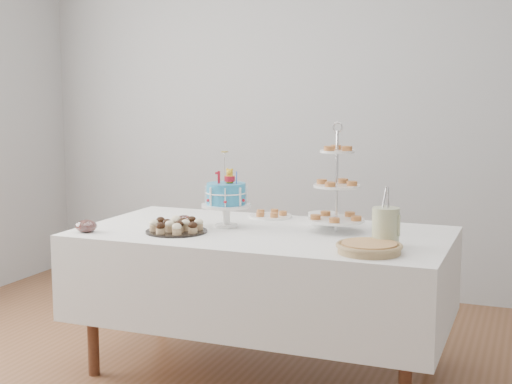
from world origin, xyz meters
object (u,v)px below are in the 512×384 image
at_px(table, 263,273).
at_px(plate_stack, 323,219).
at_px(jam_bowl_b, 184,221).
at_px(cupcake_tray, 176,226).
at_px(utensil_pitcher, 386,226).
at_px(birthday_cake, 226,207).
at_px(jam_bowl_a, 86,226).
at_px(pastry_plate, 270,215).
at_px(pie, 369,247).
at_px(tiered_stand, 337,187).

height_order(table, plate_stack, plate_stack).
bearing_deg(jam_bowl_b, cupcake_tray, -74.03).
distance_m(plate_stack, utensil_pitcher, 0.63).
bearing_deg(birthday_cake, utensil_pitcher, -33.03).
distance_m(cupcake_tray, jam_bowl_a, 0.47).
bearing_deg(birthday_cake, plate_stack, 8.58).
bearing_deg(cupcake_tray, pastry_plate, 63.97).
bearing_deg(pie, pastry_plate, 136.02).
height_order(birthday_cake, cupcake_tray, birthday_cake).
bearing_deg(cupcake_tray, jam_bowl_b, 105.97).
bearing_deg(jam_bowl_a, birthday_cake, 32.84).
height_order(cupcake_tray, jam_bowl_a, cupcake_tray).
xyz_separation_m(pastry_plate, jam_bowl_a, (-0.73, -0.77, 0.01)).
bearing_deg(utensil_pitcher, jam_bowl_a, -158.34).
bearing_deg(pie, cupcake_tray, 173.85).
height_order(birthday_cake, plate_stack, birthday_cake).
xyz_separation_m(cupcake_tray, tiered_stand, (0.77, 0.32, 0.20)).
distance_m(table, jam_bowl_b, 0.52).
height_order(pastry_plate, jam_bowl_b, jam_bowl_b).
relative_size(plate_stack, utensil_pitcher, 0.59).
bearing_deg(table, birthday_cake, 172.77).
xyz_separation_m(birthday_cake, cupcake_tray, (-0.18, -0.23, -0.08)).
xyz_separation_m(pie, jam_bowl_a, (-1.47, -0.06, 0.00)).
height_order(pie, utensil_pitcher, utensil_pitcher).
height_order(tiered_stand, jam_bowl_a, tiered_stand).
distance_m(birthday_cake, pie, 0.92).
distance_m(tiered_stand, plate_stack, 0.30).
xyz_separation_m(birthday_cake, jam_bowl_a, (-0.62, -0.40, -0.08)).
xyz_separation_m(table, tiered_stand, (0.36, 0.11, 0.46)).
height_order(pie, jam_bowl_a, jam_bowl_a).
height_order(table, pie, pie).
xyz_separation_m(table, cupcake_tray, (-0.40, -0.20, 0.26)).
bearing_deg(jam_bowl_b, birthday_cake, 12.67).
height_order(birthday_cake, pie, birthday_cake).
distance_m(cupcake_tray, jam_bowl_b, 0.19).
relative_size(birthday_cake, tiered_stand, 0.71).
relative_size(tiered_stand, pastry_plate, 2.30).
relative_size(plate_stack, jam_bowl_a, 1.51).
height_order(plate_stack, jam_bowl_b, plate_stack).
distance_m(pie, pastry_plate, 1.03).
xyz_separation_m(cupcake_tray, jam_bowl_a, (-0.44, -0.17, -0.00)).
relative_size(birthday_cake, cupcake_tray, 1.28).
height_order(pastry_plate, jam_bowl_a, jam_bowl_a).
bearing_deg(jam_bowl_a, pie, 2.17).
xyz_separation_m(plate_stack, jam_bowl_b, (-0.70, -0.32, -0.00)).
xyz_separation_m(pie, utensil_pitcher, (0.04, 0.15, 0.07)).
bearing_deg(utensil_pitcher, birthday_cake, -178.08).
distance_m(table, birthday_cake, 0.41).
bearing_deg(jam_bowl_a, utensil_pitcher, 7.91).
bearing_deg(pastry_plate, jam_bowl_b, -129.22).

